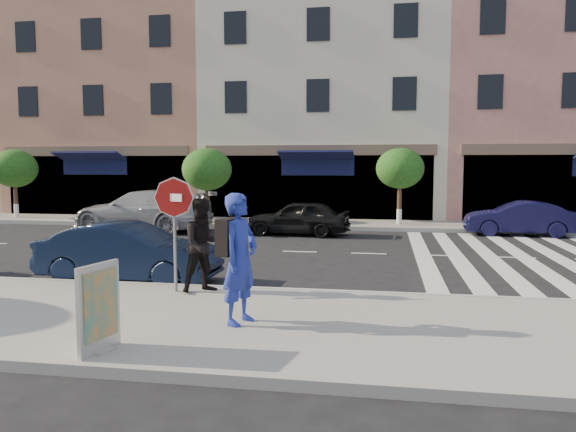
# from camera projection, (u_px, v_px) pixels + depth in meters

# --- Properties ---
(ground) EXTENTS (120.00, 120.00, 0.00)m
(ground) POSITION_uv_depth(u_px,v_px,m) (272.00, 280.00, 12.41)
(ground) COLOR black
(ground) RESTS_ON ground
(sidewalk_near) EXTENTS (60.00, 4.50, 0.15)m
(sidewalk_near) POSITION_uv_depth(u_px,v_px,m) (225.00, 324.00, 8.73)
(sidewalk_near) COLOR gray
(sidewalk_near) RESTS_ON ground
(sidewalk_far) EXTENTS (60.00, 3.00, 0.15)m
(sidewalk_far) POSITION_uv_depth(u_px,v_px,m) (325.00, 224.00, 23.20)
(sidewalk_far) COLOR gray
(sidewalk_far) RESTS_ON ground
(building_west_mid) EXTENTS (10.00, 9.00, 14.00)m
(building_west_mid) POSITION_uv_depth(u_px,v_px,m) (135.00, 81.00, 30.31)
(building_west_mid) COLOR tan
(building_west_mid) RESTS_ON ground
(building_centre) EXTENTS (11.00, 9.00, 11.00)m
(building_centre) POSITION_uv_depth(u_px,v_px,m) (328.00, 106.00, 28.66)
(building_centre) COLOR beige
(building_centre) RESTS_ON ground
(street_tree_wa) EXTENTS (2.00, 2.00, 3.05)m
(street_tree_wa) POSITION_uv_depth(u_px,v_px,m) (15.00, 169.00, 25.17)
(street_tree_wa) COLOR #473323
(street_tree_wa) RESTS_ON sidewalk_far
(street_tree_wb) EXTENTS (2.10, 2.10, 3.06)m
(street_tree_wb) POSITION_uv_depth(u_px,v_px,m) (207.00, 170.00, 23.64)
(street_tree_wb) COLOR #473323
(street_tree_wb) RESTS_ON sidewalk_far
(street_tree_c) EXTENTS (1.90, 1.90, 3.04)m
(street_tree_c) POSITION_uv_depth(u_px,v_px,m) (400.00, 169.00, 22.28)
(street_tree_c) COLOR #473323
(street_tree_c) RESTS_ON sidewalk_far
(stop_sign) EXTENTS (0.73, 0.27, 2.16)m
(stop_sign) POSITION_uv_depth(u_px,v_px,m) (174.00, 207.00, 10.45)
(stop_sign) COLOR gray
(stop_sign) RESTS_ON sidewalk_near
(photographer) EXTENTS (0.67, 0.83, 1.97)m
(photographer) POSITION_uv_depth(u_px,v_px,m) (240.00, 259.00, 8.41)
(photographer) COLOR #212F97
(photographer) RESTS_ON sidewalk_near
(walker) EXTENTS (1.09, 1.06, 1.77)m
(walker) POSITION_uv_depth(u_px,v_px,m) (204.00, 245.00, 10.51)
(walker) COLOR black
(walker) RESTS_ON sidewalk_near
(poster_board) EXTENTS (0.31, 0.75, 1.15)m
(poster_board) POSITION_uv_depth(u_px,v_px,m) (99.00, 309.00, 7.14)
(poster_board) COLOR beige
(poster_board) RESTS_ON sidewalk_near
(car_near_mid) EXTENTS (3.92, 1.45, 1.28)m
(car_near_mid) POSITION_uv_depth(u_px,v_px,m) (129.00, 253.00, 12.14)
(car_near_mid) COLOR black
(car_near_mid) RESTS_ON ground
(car_far_left) EXTENTS (5.59, 2.76, 1.56)m
(car_far_left) POSITION_uv_depth(u_px,v_px,m) (142.00, 211.00, 21.35)
(car_far_left) COLOR #9C9CA1
(car_far_left) RESTS_ON ground
(car_far_mid) EXTENTS (3.79, 1.78, 1.26)m
(car_far_mid) POSITION_uv_depth(u_px,v_px,m) (298.00, 218.00, 20.13)
(car_far_mid) COLOR black
(car_far_mid) RESTS_ON ground
(car_far_right) EXTENTS (3.82, 1.49, 1.24)m
(car_far_right) POSITION_uv_depth(u_px,v_px,m) (519.00, 218.00, 20.00)
(car_far_right) COLOR black
(car_far_right) RESTS_ON ground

